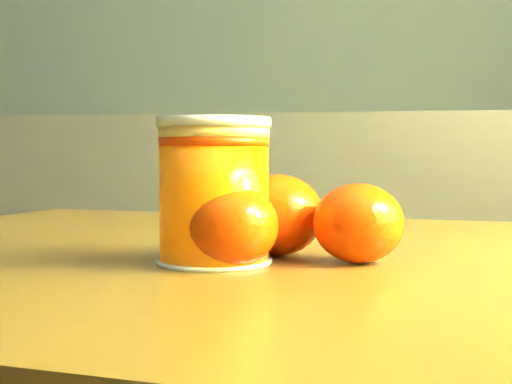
# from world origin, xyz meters

# --- Properties ---
(kitchen_counter) EXTENTS (3.15, 0.60, 0.90)m
(kitchen_counter) POSITION_xyz_m (0.00, 1.45, 0.45)
(kitchen_counter) COLOR #46464A
(kitchen_counter) RESTS_ON ground
(table) EXTENTS (1.06, 0.81, 0.73)m
(table) POSITION_xyz_m (0.82, 0.21, 0.64)
(table) COLOR brown
(table) RESTS_ON ground
(juice_glass) EXTENTS (0.08, 0.08, 0.11)m
(juice_glass) POSITION_xyz_m (0.75, 0.14, 0.78)
(juice_glass) COLOR #E36104
(juice_glass) RESTS_ON table
(orange_front) EXTENTS (0.08, 0.08, 0.07)m
(orange_front) POSITION_xyz_m (0.79, 0.19, 0.76)
(orange_front) COLOR #DF3D04
(orange_front) RESTS_ON table
(orange_back) EXTENTS (0.08, 0.08, 0.06)m
(orange_back) POSITION_xyz_m (0.77, 0.12, 0.76)
(orange_back) COLOR #DF3D04
(orange_back) RESTS_ON table
(orange_extra) EXTENTS (0.08, 0.08, 0.06)m
(orange_extra) POSITION_xyz_m (0.85, 0.16, 0.76)
(orange_extra) COLOR #DF3D04
(orange_extra) RESTS_ON table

